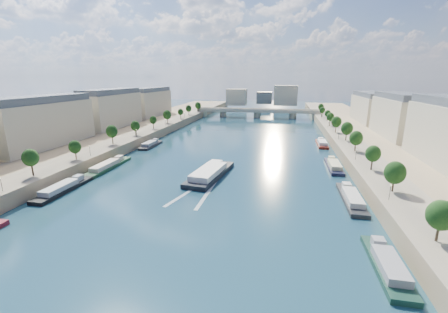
% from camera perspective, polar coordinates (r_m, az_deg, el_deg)
% --- Properties ---
extents(ground, '(700.00, 700.00, 0.00)m').
position_cam_1_polar(ground, '(142.09, 1.10, 0.10)').
color(ground, '#0B2334').
rests_on(ground, ground).
extents(quay_left, '(44.00, 520.00, 5.00)m').
position_cam_1_polar(quay_left, '(169.41, -23.63, 2.14)').
color(quay_left, '#9E8460').
rests_on(quay_left, ground).
extents(quay_right, '(44.00, 520.00, 5.00)m').
position_cam_1_polar(quay_right, '(147.30, 29.86, -0.38)').
color(quay_right, '#9E8460').
rests_on(quay_right, ground).
extents(pave_left, '(14.00, 520.00, 0.10)m').
position_cam_1_polar(pave_left, '(160.84, -19.32, 2.86)').
color(pave_left, gray).
rests_on(pave_left, quay_left).
extents(pave_right, '(14.00, 520.00, 0.10)m').
position_cam_1_polar(pave_right, '(142.57, 24.28, 0.90)').
color(pave_right, gray).
rests_on(pave_right, quay_right).
extents(trees_left, '(4.80, 268.80, 8.26)m').
position_cam_1_polar(trees_left, '(160.57, -18.51, 4.88)').
color(trees_left, '#382B1E').
rests_on(trees_left, ground).
extents(trees_right, '(4.80, 268.80, 8.26)m').
position_cam_1_polar(trees_right, '(150.64, 22.96, 3.85)').
color(trees_right, '#382B1E').
rests_on(trees_right, ground).
extents(lamps_left, '(0.36, 200.36, 4.28)m').
position_cam_1_polar(lamps_left, '(149.64, -19.84, 3.03)').
color(lamps_left, black).
rests_on(lamps_left, ground).
extents(lamps_right, '(0.36, 200.36, 4.28)m').
position_cam_1_polar(lamps_right, '(145.83, 22.26, 2.51)').
color(lamps_right, black).
rests_on(lamps_right, ground).
extents(buildings_left, '(16.00, 226.00, 23.20)m').
position_cam_1_polar(buildings_left, '(184.43, -25.32, 7.32)').
color(buildings_left, '#BDB391').
rests_on(buildings_left, ground).
extents(buildings_right, '(16.00, 226.00, 23.20)m').
position_cam_1_polar(buildings_right, '(160.45, 33.61, 5.32)').
color(buildings_right, '#BDB391').
rests_on(buildings_right, ground).
extents(skyline, '(79.00, 42.00, 22.00)m').
position_cam_1_polar(skyline, '(356.01, 8.07, 11.29)').
color(skyline, '#BDB391').
rests_on(skyline, ground).
extents(bridge, '(112.00, 12.00, 8.15)m').
position_cam_1_polar(bridge, '(279.25, 6.34, 8.41)').
color(bridge, '#C1B79E').
rests_on(bridge, ground).
extents(tour_barge, '(13.04, 32.60, 4.30)m').
position_cam_1_polar(tour_barge, '(112.63, -2.71, -3.23)').
color(tour_barge, black).
rests_on(tour_barge, ground).
extents(wake, '(10.89, 26.01, 0.04)m').
position_cam_1_polar(wake, '(98.10, -5.04, -6.87)').
color(wake, silver).
rests_on(wake, ground).
extents(moored_barges_left, '(5.00, 157.68, 3.60)m').
position_cam_1_polar(moored_barges_left, '(110.58, -28.86, -5.74)').
color(moored_barges_left, '#1C243F').
rests_on(moored_barges_left, ground).
extents(moored_barges_right, '(5.00, 167.85, 3.60)m').
position_cam_1_polar(moored_barges_right, '(100.23, 22.91, -7.06)').
color(moored_barges_right, black).
rests_on(moored_barges_right, ground).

